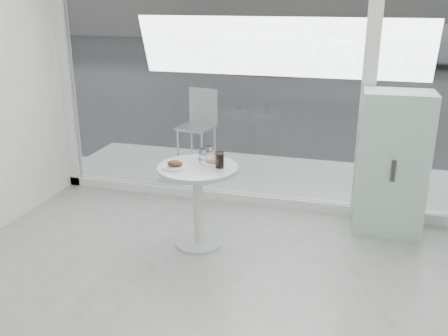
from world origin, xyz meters
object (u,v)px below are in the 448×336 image
(patio_chair, at_px, (199,121))
(plate_fritter, at_px, (175,165))
(plate_donut, at_px, (213,161))
(water_tumbler_b, at_px, (209,153))
(main_table, at_px, (198,189))
(car_white, at_px, (293,41))
(car_silver, at_px, (437,45))
(water_tumbler_a, at_px, (203,156))
(mint_cabinet, at_px, (392,164))
(cola_glass, at_px, (220,160))

(patio_chair, height_order, plate_fritter, patio_chair)
(plate_donut, distance_m, water_tumbler_b, 0.15)
(main_table, distance_m, car_white, 12.45)
(car_silver, height_order, plate_fritter, car_silver)
(patio_chair, distance_m, water_tumbler_a, 2.19)
(main_table, relative_size, patio_chair, 0.78)
(main_table, distance_m, plate_fritter, 0.32)
(patio_chair, distance_m, plate_fritter, 2.37)
(patio_chair, distance_m, car_silver, 11.97)
(mint_cabinet, distance_m, patio_chair, 2.78)
(water_tumbler_a, bearing_deg, main_table, -89.30)
(car_white, xyz_separation_m, car_silver, (4.42, 1.01, -0.08))
(patio_chair, height_order, plate_donut, patio_chair)
(water_tumbler_b, bearing_deg, main_table, -96.89)
(car_silver, bearing_deg, patio_chair, 159.08)
(plate_donut, relative_size, cola_glass, 1.61)
(main_table, height_order, plate_fritter, plate_fritter)
(patio_chair, xyz_separation_m, car_silver, (4.19, 11.22, 0.10))
(car_silver, distance_m, water_tumbler_b, 13.62)
(car_white, xyz_separation_m, plate_fritter, (0.78, -12.50, -0.00))
(car_silver, bearing_deg, plate_fritter, 164.46)
(patio_chair, distance_m, car_white, 10.21)
(mint_cabinet, relative_size, patio_chair, 1.40)
(car_white, bearing_deg, plate_fritter, -165.70)
(car_white, height_order, car_silver, car_white)
(patio_chair, relative_size, cola_glass, 6.86)
(mint_cabinet, height_order, water_tumbler_a, mint_cabinet)
(patio_chair, bearing_deg, car_white, 102.45)
(plate_fritter, bearing_deg, water_tumbler_b, 58.37)
(water_tumbler_b, bearing_deg, car_silver, 75.37)
(car_white, bearing_deg, plate_donut, -164.31)
(patio_chair, bearing_deg, water_tumbler_a, -59.59)
(mint_cabinet, xyz_separation_m, car_silver, (1.79, 12.62, 0.02))
(mint_cabinet, bearing_deg, car_white, 101.10)
(water_tumbler_a, bearing_deg, mint_cabinet, 21.05)
(car_white, distance_m, water_tumbler_b, 12.21)
(main_table, height_order, water_tumbler_b, water_tumbler_b)
(cola_glass, bearing_deg, main_table, -174.58)
(main_table, height_order, water_tumbler_a, water_tumbler_a)
(water_tumbler_a, relative_size, cola_glass, 0.82)
(main_table, bearing_deg, patio_chair, 108.07)
(plate_donut, xyz_separation_m, water_tumbler_a, (-0.11, 0.03, 0.03))
(mint_cabinet, height_order, patio_chair, mint_cabinet)
(plate_fritter, relative_size, water_tumbler_a, 1.85)
(plate_fritter, bearing_deg, plate_donut, 36.86)
(plate_fritter, relative_size, water_tumbler_b, 1.86)
(patio_chair, height_order, car_silver, car_silver)
(car_white, relative_size, plate_donut, 20.24)
(main_table, relative_size, water_tumbler_a, 6.55)
(water_tumbler_b, bearing_deg, patio_chair, 110.89)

